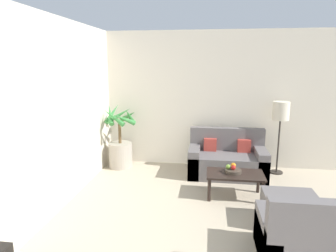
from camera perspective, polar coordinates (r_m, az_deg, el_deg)
The scene contains 12 objects.
wall_back at distance 6.17m, azimuth 18.39°, elevation 4.61°, with size 8.01×0.06×2.70m.
wall_left at distance 3.65m, azimuth -27.59°, elevation -0.67°, with size 0.06×7.80×2.70m.
potted_palm at distance 6.09m, azimuth -9.07°, elevation -3.72°, with size 0.66×0.72×1.30m.
sofa_loveseat at distance 5.75m, azimuth 11.14°, elevation -6.42°, with size 1.41×0.79×0.85m.
floor_lamp at distance 5.91m, azimuth 20.67°, elevation 2.06°, with size 0.30×0.30×1.38m.
coffee_table at distance 4.84m, azimuth 12.65°, elevation -9.42°, with size 0.88×0.52×0.38m.
fruit_bowl at distance 4.83m, azimuth 12.29°, elevation -8.41°, with size 0.26×0.26×0.05m.
apple_red at distance 4.80m, azimuth 12.33°, elevation -7.72°, with size 0.07×0.07×0.07m.
apple_green at distance 4.82m, azimuth 11.39°, elevation -7.60°, with size 0.07×0.07×0.07m.
orange_fruit at distance 4.89m, azimuth 12.34°, elevation -7.33°, with size 0.08×0.08×0.08m.
armchair at distance 3.61m, azimuth 24.23°, elevation -19.09°, with size 0.86×0.76×0.82m.
ottoman at distance 4.32m, azimuth 22.17°, elevation -14.49°, with size 0.67×0.53×0.40m.
Camera 1 is at (-1.12, 0.20, 2.05)m, focal length 32.00 mm.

